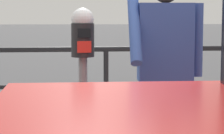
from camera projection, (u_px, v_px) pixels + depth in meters
name	position (u px, v px, depth m)	size (l,w,h in m)	color
parking_meter	(83.00, 56.00, 3.75)	(0.18, 0.19, 1.44)	slate
pedestrian_at_meter	(165.00, 65.00, 3.88)	(0.64, 0.49, 1.71)	slate
background_railing	(106.00, 70.00, 5.69)	(24.06, 0.06, 1.01)	black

